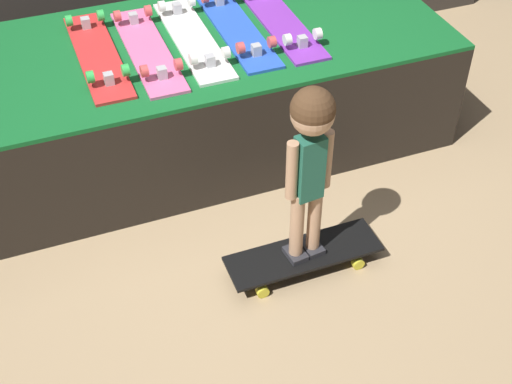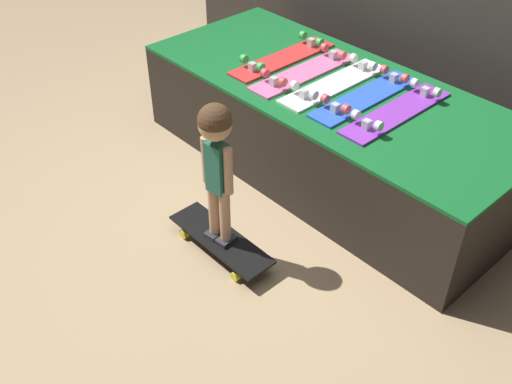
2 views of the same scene
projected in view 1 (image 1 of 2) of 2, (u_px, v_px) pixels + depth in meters
The scene contains 9 objects.
ground_plane at pixel (242, 219), 3.28m from camera, with size 16.00×16.00×0.00m, color tan.
display_rack at pixel (197, 93), 3.53m from camera, with size 2.42×1.02×0.58m.
skateboard_red_on_rack at pixel (97, 54), 3.22m from camera, with size 0.18×0.79×0.09m.
skateboard_pink_on_rack at pixel (147, 48), 3.25m from camera, with size 0.18×0.79×0.09m.
skateboard_white_on_rack at pixel (193, 37), 3.33m from camera, with size 0.18×0.79×0.09m.
skateboard_blue_on_rack at pixel (237, 28), 3.39m from camera, with size 0.18×0.79×0.09m.
skateboard_purple_on_rack at pixel (281, 20), 3.45m from camera, with size 0.18×0.79×0.09m.
skateboard_on_floor at pixel (303, 255), 3.01m from camera, with size 0.66×0.20×0.09m.
child at pixel (311, 145), 2.62m from camera, with size 0.20×0.17×0.82m.
Camera 1 is at (-0.78, -2.23, 2.28)m, focal length 50.00 mm.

